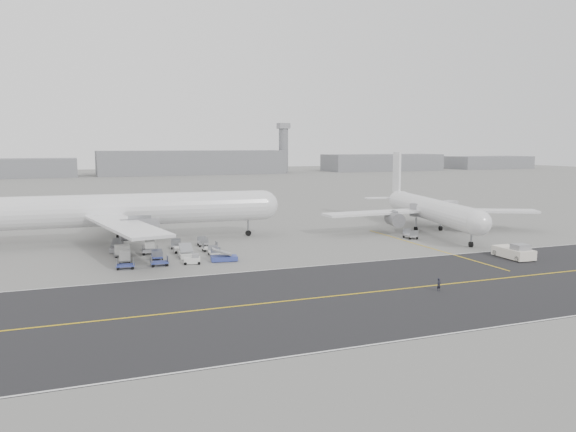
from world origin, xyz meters
name	(u,v)px	position (x,y,z in m)	size (l,w,h in m)	color
ground	(273,266)	(0.00, 0.00, 0.00)	(700.00, 700.00, 0.00)	gray
taxiway	(362,293)	(5.02, -17.98, 0.01)	(220.00, 59.00, 0.03)	#262629
horizon_buildings	(176,174)	(30.00, 260.00, 0.00)	(520.00, 28.00, 28.00)	slate
control_tower	(283,147)	(100.00, 265.00, 16.25)	(7.00, 7.00, 31.25)	slate
airliner_a	(121,210)	(-19.07, 28.76, 5.91)	(59.54, 58.77, 20.52)	white
airliner_b	(429,209)	(40.92, 20.21, 4.58)	(44.48, 45.42, 15.86)	white
pushback_tug	(514,252)	(36.99, -8.16, 1.02)	(3.44, 8.72, 2.48)	white
jet_bridge	(436,209)	(45.71, 24.67, 3.85)	(14.59, 7.50, 5.52)	gray
gse_cluster	(169,256)	(-13.07, 12.78, 0.00)	(21.96, 21.17, 1.98)	gray
stray_dolly	(410,239)	(32.28, 13.63, 0.00)	(1.78, 2.90, 1.78)	silver
ground_crew_a	(439,285)	(14.15, -20.43, 0.80)	(0.58, 0.38, 1.60)	black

